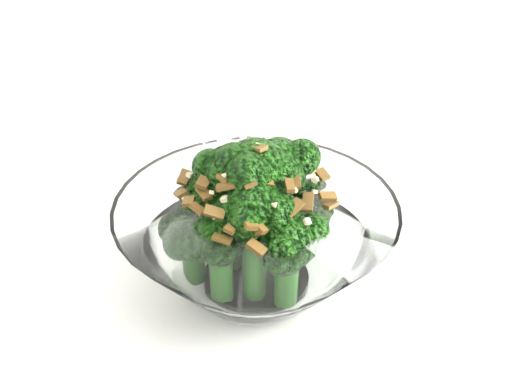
{
  "coord_description": "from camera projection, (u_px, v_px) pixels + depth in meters",
  "views": [
    {
      "loc": [
        0.14,
        -0.35,
        1.09
      ],
      "look_at": [
        0.12,
        0.03,
        0.85
      ],
      "focal_mm": 40.0,
      "sensor_mm": 36.0,
      "label": 1
    }
  ],
  "objects": [
    {
      "name": "broccoli_dish",
      "position": [
        254.0,
        234.0,
        0.47
      ],
      "size": [
        0.23,
        0.23,
        0.14
      ],
      "color": "white",
      "rests_on": "table"
    },
    {
      "name": "table",
      "position": [
        157.0,
        340.0,
        0.54
      ],
      "size": [
        1.21,
        0.81,
        0.75
      ],
      "color": "white",
      "rests_on": "ground"
    }
  ]
}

